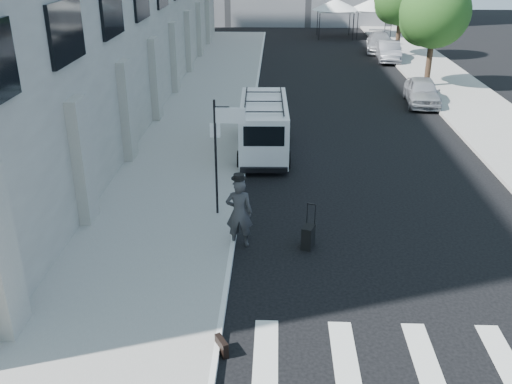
# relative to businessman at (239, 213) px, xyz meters

# --- Properties ---
(ground) EXTENTS (120.00, 120.00, 0.00)m
(ground) POSITION_rel_businessman_xyz_m (1.82, -1.49, -1.00)
(ground) COLOR black
(ground) RESTS_ON ground
(sidewalk_left) EXTENTS (4.50, 48.00, 0.15)m
(sidewalk_left) POSITION_rel_businessman_xyz_m (-2.43, 14.51, -0.92)
(sidewalk_left) COLOR gray
(sidewalk_left) RESTS_ON ground
(sidewalk_right) EXTENTS (4.00, 56.00, 0.15)m
(sidewalk_right) POSITION_rel_businessman_xyz_m (10.82, 18.51, -0.92)
(sidewalk_right) COLOR gray
(sidewalk_right) RESTS_ON ground
(sign_pole) EXTENTS (1.03, 0.07, 3.50)m
(sign_pole) POSITION_rel_businessman_xyz_m (-0.54, 1.71, 1.66)
(sign_pole) COLOR black
(sign_pole) RESTS_ON sidewalk_left
(tree_near) EXTENTS (3.80, 3.83, 6.03)m
(tree_near) POSITION_rel_businessman_xyz_m (9.32, 18.66, 2.98)
(tree_near) COLOR black
(tree_near) RESTS_ON ground
(tent_left) EXTENTS (4.00, 4.00, 3.20)m
(tent_left) POSITION_rel_businessman_xyz_m (5.82, 36.51, 1.72)
(tent_left) COLOR black
(tent_left) RESTS_ON ground
(tent_right) EXTENTS (4.00, 4.00, 3.20)m
(tent_right) POSITION_rel_businessman_xyz_m (9.02, 37.01, 1.72)
(tent_right) COLOR black
(tent_right) RESTS_ON ground
(businessman) EXTENTS (0.73, 0.48, 1.99)m
(businessman) POSITION_rel_businessman_xyz_m (0.00, 0.00, 0.00)
(businessman) COLOR #333235
(businessman) RESTS_ON ground
(briefcase) EXTENTS (0.32, 0.44, 0.34)m
(briefcase) POSITION_rel_businessman_xyz_m (-0.08, -4.49, -0.83)
(briefcase) COLOR black
(briefcase) RESTS_ON ground
(suitcase) EXTENTS (0.41, 0.51, 1.24)m
(suitcase) POSITION_rel_businessman_xyz_m (1.88, -0.05, -0.67)
(suitcase) COLOR black
(suitcase) RESTS_ON ground
(cargo_van) EXTENTS (2.04, 5.48, 2.07)m
(cargo_van) POSITION_rel_businessman_xyz_m (0.47, 7.56, 0.08)
(cargo_van) COLOR white
(cargo_van) RESTS_ON ground
(parked_car_a) EXTENTS (1.91, 4.03, 1.33)m
(parked_car_a) POSITION_rel_businessman_xyz_m (8.35, 15.04, -0.33)
(parked_car_a) COLOR #98999F
(parked_car_a) RESTS_ON ground
(parked_car_b) EXTENTS (1.69, 4.15, 1.34)m
(parked_car_b) POSITION_rel_businessman_xyz_m (8.62, 26.35, -0.33)
(parked_car_b) COLOR slate
(parked_car_b) RESTS_ON ground
(parked_car_c) EXTENTS (2.48, 4.88, 1.36)m
(parked_car_c) POSITION_rel_businessman_xyz_m (8.62, 30.06, -0.32)
(parked_car_c) COLOR gray
(parked_car_c) RESTS_ON ground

